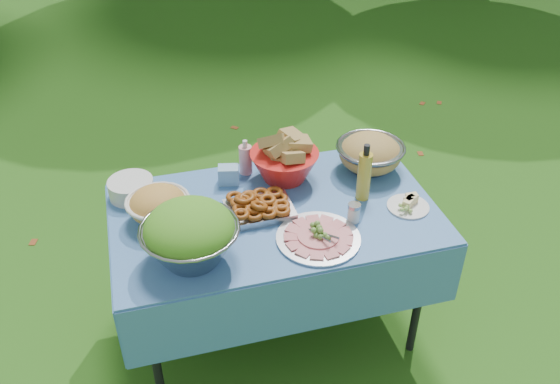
# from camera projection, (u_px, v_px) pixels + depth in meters

# --- Properties ---
(ground) EXTENTS (80.00, 80.00, 0.00)m
(ground) POSITION_uv_depth(u_px,v_px,m) (275.00, 326.00, 3.12)
(ground) COLOR #193A0A
(ground) RESTS_ON ground
(picnic_table) EXTENTS (1.46, 0.86, 0.76)m
(picnic_table) POSITION_uv_depth(u_px,v_px,m) (275.00, 273.00, 2.90)
(picnic_table) COLOR #74AFE0
(picnic_table) RESTS_ON ground
(salad_bowl) EXTENTS (0.46, 0.46, 0.26)m
(salad_bowl) POSITION_uv_depth(u_px,v_px,m) (190.00, 234.00, 2.34)
(salad_bowl) COLOR gray
(salad_bowl) RESTS_ON picnic_table
(pasta_bowl_white) EXTENTS (0.35, 0.35, 0.15)m
(pasta_bowl_white) POSITION_uv_depth(u_px,v_px,m) (158.00, 205.00, 2.59)
(pasta_bowl_white) COLOR silver
(pasta_bowl_white) RESTS_ON picnic_table
(plate_stack) EXTENTS (0.23, 0.23, 0.09)m
(plate_stack) POSITION_uv_depth(u_px,v_px,m) (131.00, 188.00, 2.75)
(plate_stack) COLOR silver
(plate_stack) RESTS_ON picnic_table
(wipes_box) EXTENTS (0.11, 0.09, 0.09)m
(wipes_box) POSITION_uv_depth(u_px,v_px,m) (229.00, 175.00, 2.84)
(wipes_box) COLOR #7EADD2
(wipes_box) RESTS_ON picnic_table
(sanitizer_bottle) EXTENTS (0.08, 0.08, 0.18)m
(sanitizer_bottle) POSITION_uv_depth(u_px,v_px,m) (245.00, 157.00, 2.89)
(sanitizer_bottle) COLOR pink
(sanitizer_bottle) RESTS_ON picnic_table
(bread_bowl) EXTENTS (0.37, 0.37, 0.22)m
(bread_bowl) POSITION_uv_depth(u_px,v_px,m) (284.00, 159.00, 2.84)
(bread_bowl) COLOR red
(bread_bowl) RESTS_ON picnic_table
(pasta_bowl_steel) EXTENTS (0.38, 0.38, 0.18)m
(pasta_bowl_steel) POSITION_uv_depth(u_px,v_px,m) (370.00, 153.00, 2.92)
(pasta_bowl_steel) COLOR gray
(pasta_bowl_steel) RESTS_ON picnic_table
(fried_tray) EXTENTS (0.30, 0.22, 0.07)m
(fried_tray) POSITION_uv_depth(u_px,v_px,m) (259.00, 207.00, 2.65)
(fried_tray) COLOR #B3B4B8
(fried_tray) RESTS_ON picnic_table
(charcuterie_platter) EXTENTS (0.37, 0.37, 0.08)m
(charcuterie_platter) POSITION_uv_depth(u_px,v_px,m) (319.00, 232.00, 2.50)
(charcuterie_platter) COLOR #B5B7BC
(charcuterie_platter) RESTS_ON picnic_table
(oil_bottle) EXTENTS (0.07, 0.07, 0.29)m
(oil_bottle) POSITION_uv_depth(u_px,v_px,m) (365.00, 172.00, 2.68)
(oil_bottle) COLOR gold
(oil_bottle) RESTS_ON picnic_table
(cheese_plate) EXTENTS (0.20, 0.20, 0.05)m
(cheese_plate) POSITION_uv_depth(u_px,v_px,m) (409.00, 203.00, 2.69)
(cheese_plate) COLOR silver
(cheese_plate) RESTS_ON picnic_table
(shaker) EXTENTS (0.07, 0.07, 0.09)m
(shaker) POSITION_uv_depth(u_px,v_px,m) (354.00, 213.00, 2.60)
(shaker) COLOR silver
(shaker) RESTS_ON picnic_table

